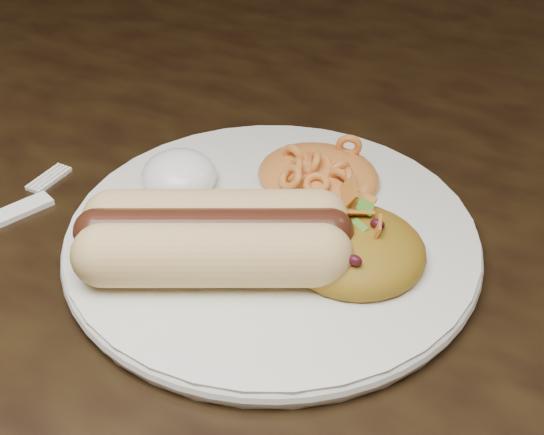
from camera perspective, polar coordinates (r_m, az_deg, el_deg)
The scene contains 6 objects.
table at distance 0.61m, azimuth 6.10°, elevation -4.21°, with size 1.60×0.90×0.75m.
plate at distance 0.48m, azimuth 0.00°, elevation -1.58°, with size 0.26×0.26×0.01m, color silver.
hotdog at distance 0.44m, azimuth -4.40°, elevation -1.38°, with size 0.13×0.12×0.04m.
mac_and_cheese at distance 0.51m, azimuth 3.55°, elevation 4.26°, with size 0.09×0.08×0.03m, color orange.
sour_cream at distance 0.51m, azimuth -7.07°, elevation 3.85°, with size 0.05×0.05×0.03m, color white.
taco_salad at distance 0.45m, azimuth 6.22°, elevation -1.55°, with size 0.09×0.08×0.04m.
Camera 1 is at (0.16, -0.43, 1.06)m, focal length 50.00 mm.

